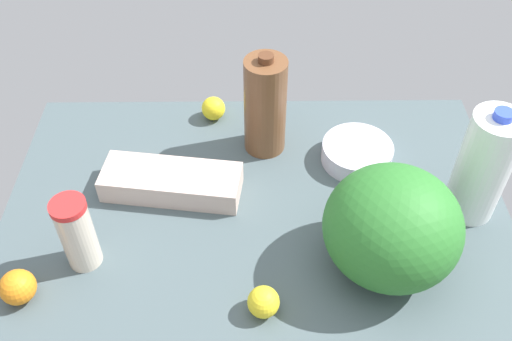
# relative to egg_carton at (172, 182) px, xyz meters

# --- Properties ---
(countertop) EXTENTS (1.20, 0.76, 0.03)m
(countertop) POSITION_rel_egg_carton_xyz_m (-0.20, 0.03, -0.05)
(countertop) COLOR #47575C
(countertop) RESTS_ON ground
(egg_carton) EXTENTS (0.35, 0.16, 0.06)m
(egg_carton) POSITION_rel_egg_carton_xyz_m (0.00, 0.00, 0.00)
(egg_carton) COLOR beige
(egg_carton) RESTS_ON countertop
(tumbler_cup) EXTENTS (0.07, 0.07, 0.19)m
(tumbler_cup) POSITION_rel_egg_carton_xyz_m (0.17, 0.20, 0.06)
(tumbler_cup) COLOR beige
(tumbler_cup) RESTS_ON countertop
(milk_jug) EXTENTS (0.12, 0.12, 0.30)m
(milk_jug) POSITION_rel_egg_carton_xyz_m (-0.71, 0.06, 0.11)
(milk_jug) COLOR white
(milk_jug) RESTS_ON countertop
(mixing_bowl) EXTENTS (0.18, 0.18, 0.05)m
(mixing_bowl) POSITION_rel_egg_carton_xyz_m (-0.46, -0.10, -0.01)
(mixing_bowl) COLOR silver
(mixing_bowl) RESTS_ON countertop
(watermelon) EXTENTS (0.29, 0.29, 0.25)m
(watermelon) POSITION_rel_egg_carton_xyz_m (-0.48, 0.22, 0.09)
(watermelon) COLOR #2C762C
(watermelon) RESTS_ON countertop
(chocolate_milk_jug) EXTENTS (0.11, 0.11, 0.28)m
(chocolate_milk_jug) POSITION_rel_egg_carton_xyz_m (-0.23, -0.16, 0.10)
(chocolate_milk_jug) COLOR brown
(chocolate_milk_jug) RESTS_ON countertop
(orange_near_front) EXTENTS (0.07, 0.07, 0.07)m
(orange_near_front) POSITION_rel_egg_carton_xyz_m (0.29, 0.30, 0.01)
(orange_near_front) COLOR orange
(orange_near_front) RESTS_ON countertop
(lemon_beside_bowl) EXTENTS (0.07, 0.07, 0.07)m
(lemon_beside_bowl) POSITION_rel_egg_carton_xyz_m (-0.22, 0.34, 0.00)
(lemon_beside_bowl) COLOR yellow
(lemon_beside_bowl) RESTS_ON countertop
(lemon_by_jug) EXTENTS (0.07, 0.07, 0.07)m
(lemon_by_jug) POSITION_rel_egg_carton_xyz_m (-0.09, -0.28, 0.00)
(lemon_by_jug) COLOR yellow
(lemon_by_jug) RESTS_ON countertop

